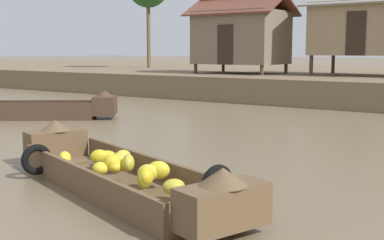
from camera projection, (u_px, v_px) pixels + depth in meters
The scene contains 5 objects.
ground_plane at pixel (282, 145), 11.57m from camera, with size 300.00×300.00×0.00m, color #726047.
banana_boat at pixel (119, 173), 7.72m from camera, with size 5.46×2.78×0.82m.
cargo_boat_upstream at pixel (41, 108), 15.92m from camera, with size 4.31×3.47×0.89m.
stilt_house_left at pixel (241, 36), 24.35m from camera, with size 4.63×3.44×3.74m.
stilt_house_mid_left at pixel (367, 27), 22.15m from camera, with size 5.00×3.70×3.88m.
Camera 1 is at (4.79, -0.53, 2.11)m, focal length 47.86 mm.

